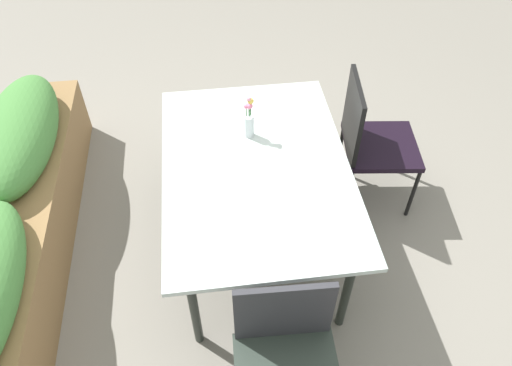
# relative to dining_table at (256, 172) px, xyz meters

# --- Properties ---
(ground_plane) EXTENTS (12.00, 12.00, 0.00)m
(ground_plane) POSITION_rel_dining_table_xyz_m (-0.02, 0.07, -0.70)
(ground_plane) COLOR gray
(dining_table) EXTENTS (1.60, 1.11, 0.75)m
(dining_table) POSITION_rel_dining_table_xyz_m (0.00, 0.00, 0.00)
(dining_table) COLOR silver
(dining_table) RESTS_ON ground
(chair_near_right) EXTENTS (0.56, 0.56, 0.99)m
(chair_near_right) POSITION_rel_dining_table_xyz_m (0.37, -0.84, -0.14)
(chair_near_right) COLOR black
(chair_near_right) RESTS_ON ground
(chair_end_left) EXTENTS (0.52, 0.52, 0.92)m
(chair_end_left) POSITION_rel_dining_table_xyz_m (-1.10, -0.00, -0.15)
(chair_end_left) COLOR #2B362E
(chair_end_left) RESTS_ON ground
(flower_vase) EXTENTS (0.06, 0.06, 0.29)m
(flower_vase) POSITION_rel_dining_table_xyz_m (0.28, 0.01, 0.17)
(flower_vase) COLOR silver
(flower_vase) RESTS_ON dining_table
(planter_box) EXTENTS (2.77, 0.52, 0.81)m
(planter_box) POSITION_rel_dining_table_xyz_m (0.05, 1.53, -0.31)
(planter_box) COLOR olive
(planter_box) RESTS_ON ground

